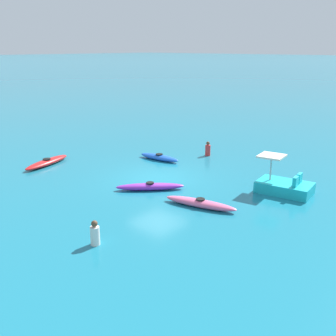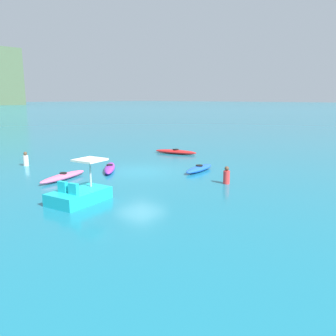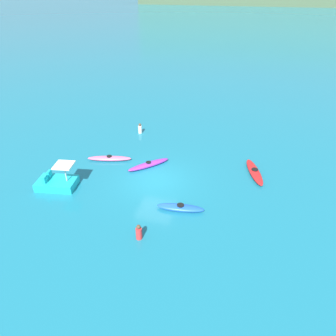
{
  "view_description": "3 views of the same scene",
  "coord_description": "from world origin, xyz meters",
  "px_view_note": "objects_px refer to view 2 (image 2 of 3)",
  "views": [
    {
      "loc": [
        -13.55,
        14.16,
        6.43
      ],
      "look_at": [
        -0.67,
        -0.04,
        0.65
      ],
      "focal_mm": 43.28,
      "sensor_mm": 36.0,
      "label": 1
    },
    {
      "loc": [
        -13.7,
        -13.91,
        4.19
      ],
      "look_at": [
        1.02,
        -1.21,
        0.22
      ],
      "focal_mm": 37.02,
      "sensor_mm": 36.0,
      "label": 2
    },
    {
      "loc": [
        5.09,
        -15.63,
        11.05
      ],
      "look_at": [
        0.69,
        0.61,
        0.7
      ],
      "focal_mm": 32.24,
      "sensor_mm": 36.0,
      "label": 3
    }
  ],
  "objects_px": {
    "kayak_blue": "(199,169)",
    "kayak_purple": "(110,168)",
    "person_near_shore": "(227,176)",
    "person_by_kayaks": "(26,160)",
    "pedal_boat_cyan": "(79,194)",
    "kayak_pink": "(63,177)",
    "kayak_red": "(176,152)"
  },
  "relations": [
    {
      "from": "pedal_boat_cyan",
      "to": "kayak_pink",
      "type": "bearing_deg",
      "value": 65.74
    },
    {
      "from": "person_by_kayaks",
      "to": "kayak_purple",
      "type": "bearing_deg",
      "value": -64.36
    },
    {
      "from": "kayak_pink",
      "to": "person_by_kayaks",
      "type": "height_order",
      "value": "person_by_kayaks"
    },
    {
      "from": "person_by_kayaks",
      "to": "pedal_boat_cyan",
      "type": "bearing_deg",
      "value": -104.66
    },
    {
      "from": "kayak_purple",
      "to": "pedal_boat_cyan",
      "type": "bearing_deg",
      "value": -141.26
    },
    {
      "from": "kayak_pink",
      "to": "kayak_purple",
      "type": "bearing_deg",
      "value": -1.56
    },
    {
      "from": "kayak_purple",
      "to": "person_near_shore",
      "type": "distance_m",
      "value": 7.02
    },
    {
      "from": "kayak_red",
      "to": "person_near_shore",
      "type": "bearing_deg",
      "value": -125.19
    },
    {
      "from": "kayak_purple",
      "to": "kayak_blue",
      "type": "bearing_deg",
      "value": -51.37
    },
    {
      "from": "person_near_shore",
      "to": "person_by_kayaks",
      "type": "bearing_deg",
      "value": 109.41
    },
    {
      "from": "kayak_purple",
      "to": "kayak_red",
      "type": "xyz_separation_m",
      "value": [
        7.21,
        0.97,
        0.0
      ]
    },
    {
      "from": "kayak_pink",
      "to": "person_by_kayaks",
      "type": "xyz_separation_m",
      "value": [
        0.57,
        5.03,
        0.22
      ]
    },
    {
      "from": "kayak_pink",
      "to": "kayak_blue",
      "type": "xyz_separation_m",
      "value": [
        6.27,
        -4.15,
        0.0
      ]
    },
    {
      "from": "kayak_blue",
      "to": "pedal_boat_cyan",
      "type": "relative_size",
      "value": 1.05
    },
    {
      "from": "person_by_kayaks",
      "to": "kayak_pink",
      "type": "bearing_deg",
      "value": -96.49
    },
    {
      "from": "pedal_boat_cyan",
      "to": "person_by_kayaks",
      "type": "height_order",
      "value": "pedal_boat_cyan"
    },
    {
      "from": "kayak_purple",
      "to": "kayak_blue",
      "type": "relative_size",
      "value": 0.98
    },
    {
      "from": "pedal_boat_cyan",
      "to": "kayak_purple",
      "type": "bearing_deg",
      "value": 38.74
    },
    {
      "from": "kayak_red",
      "to": "person_by_kayaks",
      "type": "distance_m",
      "value": 10.52
    },
    {
      "from": "kayak_blue",
      "to": "person_near_shore",
      "type": "relative_size",
      "value": 3.13
    },
    {
      "from": "kayak_blue",
      "to": "person_by_kayaks",
      "type": "height_order",
      "value": "person_by_kayaks"
    },
    {
      "from": "kayak_purple",
      "to": "kayak_red",
      "type": "height_order",
      "value": "same"
    },
    {
      "from": "kayak_blue",
      "to": "person_near_shore",
      "type": "bearing_deg",
      "value": -118.88
    },
    {
      "from": "kayak_blue",
      "to": "kayak_purple",
      "type": "bearing_deg",
      "value": 128.63
    },
    {
      "from": "kayak_red",
      "to": "pedal_boat_cyan",
      "type": "height_order",
      "value": "pedal_boat_cyan"
    },
    {
      "from": "pedal_boat_cyan",
      "to": "person_by_kayaks",
      "type": "relative_size",
      "value": 2.98
    },
    {
      "from": "kayak_blue",
      "to": "person_near_shore",
      "type": "distance_m",
      "value": 3.12
    },
    {
      "from": "kayak_pink",
      "to": "kayak_blue",
      "type": "bearing_deg",
      "value": -33.47
    },
    {
      "from": "kayak_pink",
      "to": "kayak_red",
      "type": "distance_m",
      "value": 10.28
    },
    {
      "from": "kayak_purple",
      "to": "person_near_shore",
      "type": "bearing_deg",
      "value": -75.61
    },
    {
      "from": "kayak_purple",
      "to": "kayak_pink",
      "type": "xyz_separation_m",
      "value": [
        -3.02,
        0.08,
        0.0
      ]
    },
    {
      "from": "kayak_purple",
      "to": "kayak_pink",
      "type": "relative_size",
      "value": 0.84
    }
  ]
}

